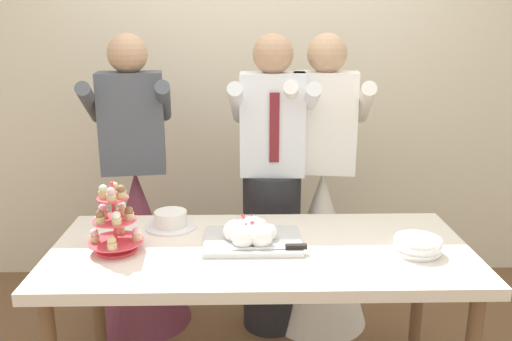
% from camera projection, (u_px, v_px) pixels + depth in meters
% --- Properties ---
extents(rear_wall, '(5.20, 0.10, 2.90)m').
position_uv_depth(rear_wall, '(255.00, 64.00, 3.45)').
color(rear_wall, beige).
rests_on(rear_wall, ground_plane).
extents(dessert_table, '(1.80, 0.80, 0.78)m').
position_uv_depth(dessert_table, '(261.00, 262.00, 2.30)').
color(dessert_table, silver).
rests_on(dessert_table, ground_plane).
extents(cupcake_stand, '(0.23, 0.23, 0.31)m').
position_uv_depth(cupcake_stand, '(115.00, 223.00, 2.20)').
color(cupcake_stand, '#D83F4C').
rests_on(cupcake_stand, dessert_table).
extents(main_cake_tray, '(0.44, 0.31, 0.13)m').
position_uv_depth(main_cake_tray, '(251.00, 235.00, 2.29)').
color(main_cake_tray, silver).
rests_on(main_cake_tray, dessert_table).
extents(plate_stack, '(0.20, 0.20, 0.07)m').
position_uv_depth(plate_stack, '(417.00, 246.00, 2.21)').
color(plate_stack, white).
rests_on(plate_stack, dessert_table).
extents(round_cake, '(0.24, 0.24, 0.08)m').
position_uv_depth(round_cake, '(171.00, 221.00, 2.48)').
color(round_cake, white).
rests_on(round_cake, dessert_table).
extents(person_groom, '(0.48, 0.50, 1.66)m').
position_uv_depth(person_groom, '(272.00, 203.00, 2.91)').
color(person_groom, '#232328').
rests_on(person_groom, ground_plane).
extents(person_bride, '(0.56, 0.56, 1.66)m').
position_uv_depth(person_bride, '(321.00, 228.00, 3.01)').
color(person_bride, white).
rests_on(person_bride, ground_plane).
extents(person_guest, '(0.56, 0.56, 1.66)m').
position_uv_depth(person_guest, '(139.00, 228.00, 3.00)').
color(person_guest, brown).
rests_on(person_guest, ground_plane).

